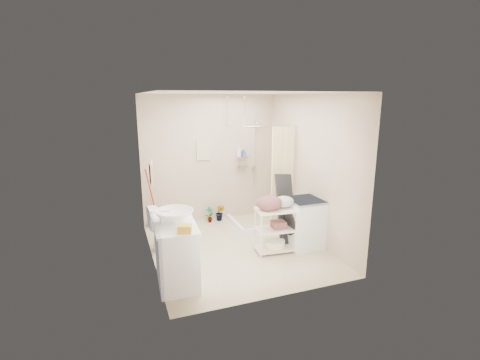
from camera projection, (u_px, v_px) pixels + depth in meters
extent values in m
plane|color=beige|center=(237.00, 248.00, 5.99)|extent=(3.20, 3.20, 0.00)
cube|color=silver|center=(236.00, 93.00, 5.39)|extent=(2.80, 3.20, 0.04)
cube|color=#C4B198|center=(210.00, 159.00, 7.15)|extent=(2.80, 0.04, 2.60)
cube|color=#C4B198|center=(280.00, 201.00, 4.23)|extent=(2.80, 0.04, 2.60)
cube|color=#C4B198|center=(149.00, 181.00, 5.22)|extent=(0.04, 3.20, 2.60)
cube|color=#C4B198|center=(311.00, 169.00, 6.16)|extent=(0.04, 3.20, 2.60)
cube|color=white|center=(176.00, 253.00, 4.81)|extent=(0.60, 1.02, 0.87)
imported|color=white|center=(175.00, 216.00, 4.71)|extent=(0.63, 0.63, 0.18)
cube|color=gold|center=(185.00, 229.00, 4.37)|extent=(0.21, 0.19, 0.10)
cube|color=gold|center=(187.00, 281.00, 4.78)|extent=(0.26, 0.20, 0.14)
imported|color=white|center=(171.00, 227.00, 5.91)|extent=(0.76, 0.46, 0.76)
imported|color=brown|center=(210.00, 215.00, 7.20)|extent=(0.19, 0.15, 0.33)
imported|color=brown|center=(220.00, 213.00, 7.29)|extent=(0.25, 0.24, 0.35)
cube|color=beige|center=(203.00, 150.00, 7.04)|extent=(0.28, 0.03, 0.42)
imported|color=silver|center=(239.00, 151.00, 7.23)|extent=(0.12, 0.12, 0.25)
imported|color=#304395|center=(244.00, 153.00, 7.31)|extent=(0.07, 0.08, 0.16)
cube|color=silver|center=(305.00, 223.00, 6.00)|extent=(0.59, 0.61, 0.85)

